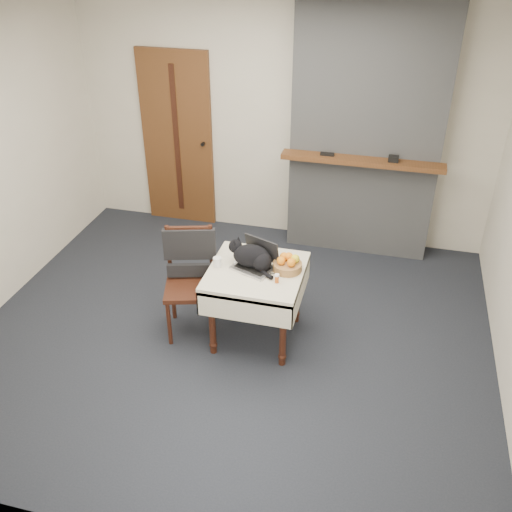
{
  "coord_description": "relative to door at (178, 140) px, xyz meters",
  "views": [
    {
      "loc": [
        1.19,
        -3.8,
        3.26
      ],
      "look_at": [
        0.23,
        -0.02,
        0.86
      ],
      "focal_mm": 40.0,
      "sensor_mm": 36.0,
      "label": 1
    }
  ],
  "objects": [
    {
      "name": "laptop",
      "position": [
        1.41,
        -1.9,
        -0.24
      ],
      "size": [
        0.4,
        0.38,
        0.24
      ],
      "rotation": [
        0.0,
        0.0,
        -0.38
      ],
      "color": "#B7B7BC",
      "rests_on": "side_table"
    },
    {
      "name": "fruit_basket",
      "position": [
        1.67,
        -1.88,
        -0.24
      ],
      "size": [
        0.24,
        0.24,
        0.14
      ],
      "color": "#A46B42",
      "rests_on": "side_table"
    },
    {
      "name": "room_shell",
      "position": [
        1.2,
        -1.51,
        0.76
      ],
      "size": [
        4.52,
        4.01,
        2.61
      ],
      "color": "beige",
      "rests_on": "ground"
    },
    {
      "name": "ground",
      "position": [
        1.2,
        -1.97,
        -1.0
      ],
      "size": [
        4.5,
        4.5,
        0.0
      ],
      "primitive_type": "plane",
      "color": "black",
      "rests_on": "ground"
    },
    {
      "name": "cream_jar",
      "position": [
        1.09,
        -1.97,
        -0.26
      ],
      "size": [
        0.07,
        0.07,
        0.08
      ],
      "primitive_type": "cylinder",
      "color": "white",
      "rests_on": "side_table"
    },
    {
      "name": "side_table",
      "position": [
        1.42,
        -1.95,
        -0.41
      ],
      "size": [
        0.78,
        0.78,
        0.7
      ],
      "color": "#361D0E",
      "rests_on": "ground"
    },
    {
      "name": "door",
      "position": [
        0.0,
        0.0,
        0.0
      ],
      "size": [
        0.82,
        0.1,
        2.0
      ],
      "color": "brown",
      "rests_on": "ground"
    },
    {
      "name": "chimney",
      "position": [
        2.1,
        -0.13,
        0.3
      ],
      "size": [
        1.62,
        0.48,
        2.6
      ],
      "color": "gray",
      "rests_on": "ground"
    },
    {
      "name": "pill_bottle",
      "position": [
        1.62,
        -2.09,
        -0.26
      ],
      "size": [
        0.04,
        0.04,
        0.08
      ],
      "color": "#B24E16",
      "rests_on": "side_table"
    },
    {
      "name": "chair",
      "position": [
        0.82,
        -1.91,
        -0.38
      ],
      "size": [
        0.54,
        0.53,
        0.97
      ],
      "rotation": [
        0.0,
        0.0,
        0.28
      ],
      "color": "#361D0E",
      "rests_on": "ground"
    },
    {
      "name": "desk_clutter",
      "position": [
        1.6,
        -1.9,
        -0.3
      ],
      "size": [
        0.12,
        0.02,
        0.01
      ],
      "primitive_type": "cube",
      "rotation": [
        0.0,
        0.0,
        0.06
      ],
      "color": "black",
      "rests_on": "side_table"
    },
    {
      "name": "cat",
      "position": [
        1.38,
        -1.91,
        -0.2
      ],
      "size": [
        0.44,
        0.3,
        0.23
      ],
      "rotation": [
        0.0,
        0.0,
        -0.28
      ],
      "color": "black",
      "rests_on": "side_table"
    }
  ]
}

